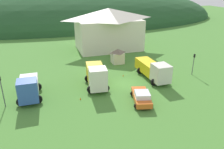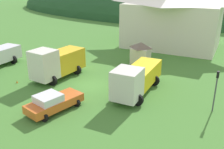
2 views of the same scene
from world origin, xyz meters
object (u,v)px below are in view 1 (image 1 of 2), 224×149
at_px(heavy_rig_striped, 96,75).
at_px(traffic_light_west, 2,88).
at_px(play_shed_cream, 118,56).
at_px(traffic_cone_mid_row, 81,100).
at_px(depot_building, 108,28).
at_px(service_pickup_orange, 141,97).
at_px(box_truck_blue, 29,87).
at_px(traffic_cone_near_pickup, 123,76).
at_px(flatbed_truck_yellow, 153,69).
at_px(traffic_light_east, 194,62).

xyz_separation_m(heavy_rig_striped, traffic_light_west, (-12.40, -1.99, 0.68)).
distance_m(play_shed_cream, traffic_cone_mid_row, 15.66).
relative_size(depot_building, service_pickup_orange, 2.87).
xyz_separation_m(play_shed_cream, heavy_rig_striped, (-6.52, -9.19, 0.43)).
bearing_deg(box_truck_blue, heavy_rig_striped, 94.55).
distance_m(box_truck_blue, traffic_cone_mid_row, 7.05).
bearing_deg(traffic_cone_near_pickup, box_truck_blue, -166.94).
distance_m(play_shed_cream, traffic_cone_near_pickup, 6.79).
bearing_deg(traffic_cone_near_pickup, flatbed_truck_yellow, -31.02).
relative_size(flatbed_truck_yellow, service_pickup_orange, 1.56).
height_order(flatbed_truck_yellow, traffic_light_east, traffic_light_east).
bearing_deg(traffic_light_east, box_truck_blue, -178.99).
bearing_deg(play_shed_cream, traffic_light_east, -43.10).
height_order(service_pickup_orange, traffic_light_west, traffic_light_west).
xyz_separation_m(play_shed_cream, service_pickup_orange, (-2.09, -15.43, -0.63)).
height_order(depot_building, flatbed_truck_yellow, depot_building).
relative_size(flatbed_truck_yellow, traffic_cone_near_pickup, 13.50).
relative_size(depot_building, box_truck_blue, 2.34).
height_order(box_truck_blue, traffic_light_west, traffic_light_west).
bearing_deg(service_pickup_orange, traffic_light_east, 130.95).
bearing_deg(traffic_cone_mid_row, depot_building, 64.34).
distance_m(play_shed_cream, traffic_light_east, 13.87).
xyz_separation_m(service_pickup_orange, traffic_light_east, (12.20, 5.97, 1.44)).
relative_size(heavy_rig_striped, flatbed_truck_yellow, 0.82).
height_order(box_truck_blue, traffic_cone_mid_row, box_truck_blue).
xyz_separation_m(depot_building, traffic_light_west, (-20.25, -21.53, -2.21)).
bearing_deg(traffic_cone_mid_row, service_pickup_orange, -22.61).
bearing_deg(depot_building, box_truck_blue, -130.49).
height_order(heavy_rig_striped, flatbed_truck_yellow, heavy_rig_striped).
xyz_separation_m(depot_building, play_shed_cream, (-1.34, -10.35, -3.32)).
bearing_deg(traffic_cone_near_pickup, play_shed_cream, 78.97).
height_order(play_shed_cream, service_pickup_orange, play_shed_cream).
bearing_deg(traffic_light_east, traffic_cone_near_pickup, 165.45).
xyz_separation_m(box_truck_blue, traffic_cone_mid_row, (6.41, -2.40, -1.66)).
bearing_deg(traffic_light_east, flatbed_truck_yellow, 176.55).
relative_size(service_pickup_orange, traffic_cone_near_pickup, 8.65).
bearing_deg(play_shed_cream, traffic_cone_mid_row, -127.79).
bearing_deg(box_truck_blue, flatbed_truck_yellow, 92.85).
bearing_deg(depot_building, traffic_cone_mid_row, -115.66).
height_order(heavy_rig_striped, traffic_light_east, heavy_rig_striped).
bearing_deg(heavy_rig_striped, traffic_cone_near_pickup, 123.76).
height_order(traffic_light_east, traffic_cone_near_pickup, traffic_light_east).
distance_m(play_shed_cream, service_pickup_orange, 15.58).
xyz_separation_m(depot_building, service_pickup_orange, (-3.43, -25.78, -3.95)).
height_order(depot_building, play_shed_cream, depot_building).
bearing_deg(traffic_cone_near_pickup, service_pickup_orange, -95.27).
relative_size(traffic_cone_near_pickup, traffic_cone_mid_row, 0.96).
distance_m(traffic_light_west, traffic_light_east, 29.08).
bearing_deg(service_pickup_orange, play_shed_cream, -172.85).
bearing_deg(depot_building, flatbed_truck_yellow, -85.32).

